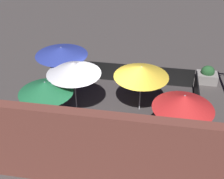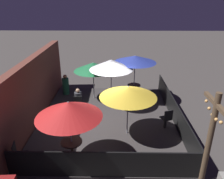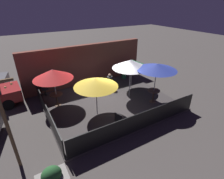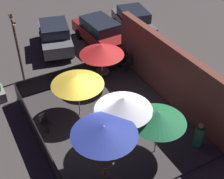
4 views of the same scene
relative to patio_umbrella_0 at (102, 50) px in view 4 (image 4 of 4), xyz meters
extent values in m
plane|color=#423D3A|center=(2.82, -1.12, -2.09)|extent=(60.00, 60.00, 0.00)
cube|color=#383333|center=(2.82, -1.12, -2.03)|extent=(7.33, 6.20, 0.12)
cube|color=brown|center=(2.82, 2.21, -0.62)|extent=(8.93, 0.36, 2.94)
cube|color=black|center=(2.82, -4.17, -1.49)|extent=(7.13, 0.05, 0.95)
cube|color=black|center=(-0.80, -1.12, -1.49)|extent=(0.05, 6.00, 0.95)
cylinder|color=#B2B2B7|center=(0.00, 0.00, -0.85)|extent=(0.05, 0.05, 2.23)
cone|color=red|center=(0.00, 0.00, 0.00)|extent=(2.17, 2.17, 0.52)
cylinder|color=#B2B2B7|center=(5.13, -2.52, -0.76)|extent=(0.05, 0.05, 2.43)
cone|color=#283893|center=(5.13, -2.52, 0.28)|extent=(2.25, 2.25, 0.36)
cylinder|color=#B2B2B7|center=(5.08, -0.29, -0.94)|extent=(0.05, 0.05, 2.06)
cone|color=#1E6B3D|center=(5.08, -0.29, -0.14)|extent=(2.08, 2.08, 0.45)
cylinder|color=#B2B2B7|center=(4.24, -1.27, -0.74)|extent=(0.05, 0.05, 2.45)
cone|color=silver|center=(4.24, -1.27, 0.23)|extent=(2.17, 2.17, 0.50)
cylinder|color=#B2B2B7|center=(1.63, -1.98, -0.91)|extent=(0.05, 0.05, 2.11)
cone|color=gold|center=(1.63, -1.98, -0.08)|extent=(2.25, 2.25, 0.44)
cylinder|color=#4C3828|center=(0.00, 0.00, -1.96)|extent=(0.40, 0.40, 0.02)
cylinder|color=#4C3828|center=(0.00, 0.00, -1.62)|extent=(0.08, 0.08, 0.71)
cylinder|color=#4C3828|center=(0.00, 0.00, -1.24)|extent=(0.73, 0.73, 0.04)
cylinder|color=#4C3828|center=(5.13, -2.52, -1.96)|extent=(0.39, 0.39, 0.02)
cylinder|color=#4C3828|center=(5.13, -2.52, -1.60)|extent=(0.08, 0.08, 0.74)
cylinder|color=#4C3828|center=(5.13, -2.52, -1.21)|extent=(0.72, 0.72, 0.04)
cube|color=black|center=(-0.35, 1.63, -1.76)|extent=(0.10, 0.10, 0.42)
cube|color=black|center=(-0.35, 1.63, -1.52)|extent=(0.48, 0.48, 0.04)
cube|color=black|center=(-0.39, 1.80, -1.28)|extent=(0.40, 0.11, 0.44)
cube|color=black|center=(3.07, 0.28, -1.75)|extent=(0.09, 0.09, 0.44)
cube|color=black|center=(3.07, 0.28, -1.51)|extent=(0.43, 0.43, 0.04)
cube|color=black|center=(3.25, 0.30, -1.27)|extent=(0.07, 0.40, 0.44)
cube|color=black|center=(2.05, -3.65, -1.74)|extent=(0.10, 0.10, 0.45)
cube|color=black|center=(2.05, -3.65, -1.50)|extent=(0.51, 0.51, 0.04)
cube|color=black|center=(1.88, -3.71, -1.26)|extent=(0.17, 0.39, 0.44)
cylinder|color=#333338|center=(3.74, 0.37, -1.51)|extent=(0.46, 0.46, 0.91)
sphere|color=tan|center=(3.74, 0.37, -0.96)|extent=(0.20, 0.20, 0.20)
cylinder|color=#236642|center=(5.62, 1.40, -1.49)|extent=(0.49, 0.49, 0.96)
sphere|color=#9E704C|center=(5.62, 1.40, -0.90)|extent=(0.22, 0.22, 0.22)
cylinder|color=brown|center=(-2.35, -3.42, -0.23)|extent=(0.12, 0.12, 3.73)
cube|color=brown|center=(-2.35, -3.42, 1.39)|extent=(1.10, 0.08, 0.08)
sphere|color=#F4B260|center=(-2.80, -3.42, 1.24)|extent=(0.07, 0.07, 0.07)
sphere|color=#F4B260|center=(-2.62, -3.42, 1.16)|extent=(0.07, 0.07, 0.07)
sphere|color=#F4B260|center=(-2.44, -3.42, 1.11)|extent=(0.07, 0.07, 0.07)
sphere|color=#F4B260|center=(-2.25, -3.42, 1.11)|extent=(0.07, 0.07, 0.07)
sphere|color=#F4B260|center=(-2.07, -3.42, 1.16)|extent=(0.07, 0.07, 0.07)
sphere|color=#F4B260|center=(-1.89, -3.42, 1.24)|extent=(0.07, 0.07, 0.07)
cube|color=#5B5B60|center=(-4.76, -0.73, -1.42)|extent=(4.10, 2.56, 0.70)
cube|color=#1E232D|center=(-4.76, -0.73, -0.77)|extent=(2.41, 2.02, 0.60)
cylinder|color=black|center=(-3.42, -0.23, -1.77)|extent=(0.66, 0.33, 0.64)
cylinder|color=black|center=(-3.80, -1.80, -1.77)|extent=(0.66, 0.33, 0.64)
cylinder|color=black|center=(-5.71, 0.34, -1.77)|extent=(0.66, 0.33, 0.64)
cylinder|color=black|center=(-6.09, -1.23, -1.77)|extent=(0.66, 0.33, 0.64)
cube|color=maroon|center=(-3.92, 1.87, -1.42)|extent=(4.49, 1.96, 0.70)
cube|color=#1E232D|center=(-3.92, 1.87, -0.77)|extent=(2.51, 1.71, 0.60)
cylinder|color=black|center=(-2.61, 2.76, -1.77)|extent=(0.65, 0.22, 0.64)
cylinder|color=black|center=(-2.51, 1.15, -1.77)|extent=(0.65, 0.22, 0.64)
cylinder|color=black|center=(-5.33, 2.59, -1.77)|extent=(0.65, 0.22, 0.64)
cylinder|color=black|center=(-5.23, 0.98, -1.77)|extent=(0.65, 0.22, 0.64)
cube|color=#5B5B60|center=(-4.28, 4.47, -1.42)|extent=(4.16, 2.37, 0.70)
cube|color=#1E232D|center=(-4.28, 4.47, -0.77)|extent=(2.40, 1.92, 0.60)
cylinder|color=black|center=(-2.94, 5.05, -1.77)|extent=(0.66, 0.29, 0.64)
cylinder|color=black|center=(-3.23, 3.46, -1.77)|extent=(0.66, 0.29, 0.64)
cylinder|color=black|center=(-5.33, 5.48, -1.77)|extent=(0.66, 0.29, 0.64)
cylinder|color=black|center=(-5.62, 3.89, -1.77)|extent=(0.66, 0.29, 0.64)
camera|label=1|loc=(0.96, 8.96, 6.17)|focal=50.00mm
camera|label=2|loc=(-6.10, -1.46, 3.28)|focal=35.00mm
camera|label=3|loc=(-1.66, -9.22, 3.52)|focal=28.00mm
camera|label=4|loc=(11.62, -5.77, 7.41)|focal=50.00mm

